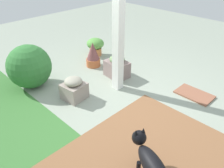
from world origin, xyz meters
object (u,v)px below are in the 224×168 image
object	(u,v)px
stone_planter_nearest	(117,67)
terracotta_pot_broad	(95,46)
porch_pillar	(119,23)
round_shrub	(29,66)
dog	(151,163)
doormat	(194,94)
terracotta_pot_spiky	(93,55)
stone_planter_mid	(74,89)

from	to	relation	value
stone_planter_nearest	terracotta_pot_broad	distance (m)	1.17
porch_pillar	round_shrub	distance (m)	1.80
terracotta_pot_broad	dog	size ratio (longest dim) A/B	0.57
round_shrub	terracotta_pot_broad	distance (m)	1.80
dog	doormat	world-z (taller)	dog
round_shrub	terracotta_pot_broad	bearing A→B (deg)	-83.20
porch_pillar	dog	xyz separation A→B (m)	(-1.62, 1.19, -0.92)
terracotta_pot_spiky	doormat	xyz separation A→B (m)	(-2.14, -0.50, -0.24)
stone_planter_mid	doormat	bearing A→B (deg)	-132.77
stone_planter_mid	doormat	size ratio (longest dim) A/B	0.65
porch_pillar	doormat	xyz separation A→B (m)	(-1.14, -0.78, -1.21)
round_shrub	dog	world-z (taller)	round_shrub
terracotta_pot_spiky	dog	size ratio (longest dim) A/B	0.74
round_shrub	stone_planter_mid	bearing A→B (deg)	-161.38
round_shrub	terracotta_pot_spiky	size ratio (longest dim) A/B	1.49
stone_planter_nearest	terracotta_pot_spiky	bearing A→B (deg)	1.96
terracotta_pot_broad	round_shrub	bearing A→B (deg)	96.80
porch_pillar	dog	bearing A→B (deg)	143.81
stone_planter_nearest	terracotta_pot_spiky	xyz separation A→B (m)	(0.69, 0.02, 0.05)
doormat	porch_pillar	bearing A→B (deg)	34.28
stone_planter_mid	porch_pillar	bearing A→B (deg)	-110.78
stone_planter_nearest	terracotta_pot_spiky	distance (m)	0.70
porch_pillar	terracotta_pot_broad	bearing A→B (deg)	-26.67
porch_pillar	dog	world-z (taller)	porch_pillar
porch_pillar	dog	size ratio (longest dim) A/B	3.35
stone_planter_nearest	doormat	world-z (taller)	stone_planter_nearest
terracotta_pot_spiky	doormat	bearing A→B (deg)	-166.96
round_shrub	terracotta_pot_spiky	xyz separation A→B (m)	(-0.19, -1.36, -0.14)
dog	doormat	bearing A→B (deg)	-76.25
round_shrub	stone_planter_nearest	bearing A→B (deg)	-122.58
stone_planter_mid	doormat	xyz separation A→B (m)	(-1.43, -1.55, -0.17)
terracotta_pot_spiky	terracotta_pot_broad	xyz separation A→B (m)	(0.40, -0.43, -0.02)
round_shrub	doormat	distance (m)	3.00
porch_pillar	terracotta_pot_spiky	size ratio (longest dim) A/B	4.53
round_shrub	terracotta_pot_broad	size ratio (longest dim) A/B	1.92
terracotta_pot_broad	doormat	world-z (taller)	terracotta_pot_broad
round_shrub	doormat	bearing A→B (deg)	-141.56
terracotta_pot_spiky	doormat	world-z (taller)	terracotta_pot_spiky
stone_planter_mid	doormat	world-z (taller)	stone_planter_mid
terracotta_pot_spiky	dog	bearing A→B (deg)	150.82
dog	doormat	distance (m)	2.04
round_shrub	dog	xyz separation A→B (m)	(-2.81, 0.11, -0.10)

